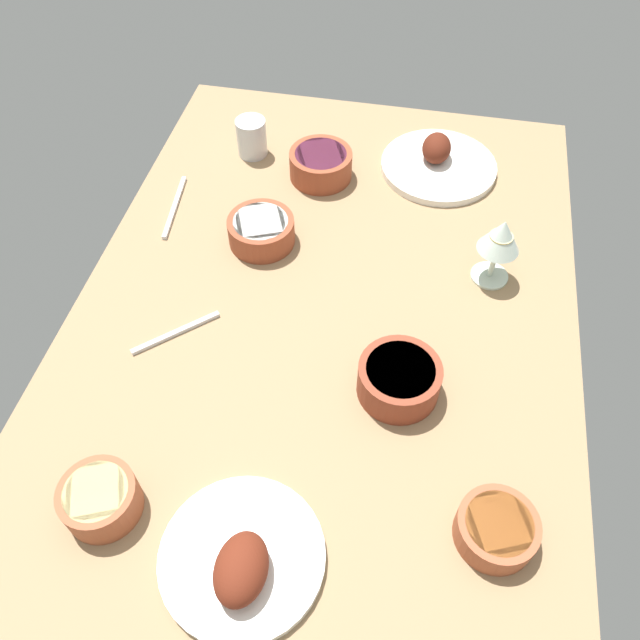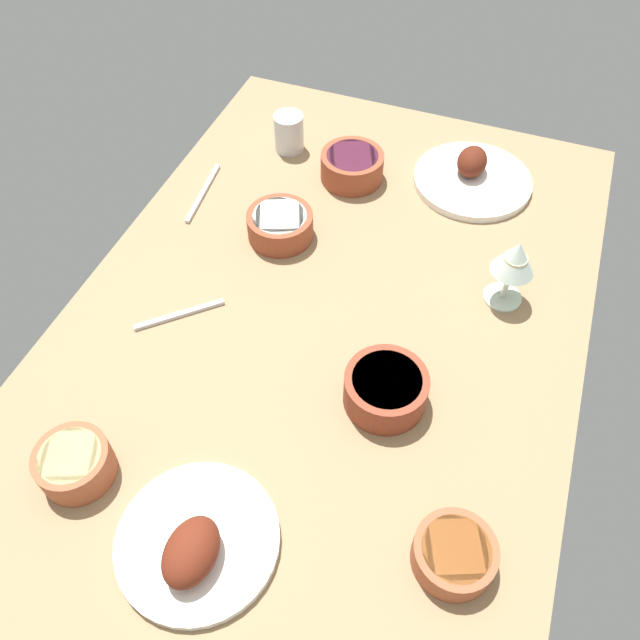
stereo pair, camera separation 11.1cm
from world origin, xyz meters
The scene contains 12 objects.
dining_table centered at (0.00, 0.00, 2.00)cm, with size 140.00×90.00×4.00cm, color #937551.
plate_near_viewer centered at (48.34, -16.70, 5.58)cm, with size 25.07×25.07×7.16cm.
plate_center_main centered at (-42.47, 2.31, 5.95)cm, with size 22.87×22.87×7.24cm.
bowl_onions centered at (40.72, 7.90, 7.26)cm, with size 13.39×13.39×6.02cm.
bowl_cream centered at (18.88, 15.39, 6.96)cm, with size 12.97×12.97×5.43cm.
bowl_sauce centered at (-10.35, -14.97, 7.36)cm, with size 13.41×13.41×6.21cm.
bowl_pasta centered at (-38.42, 24.02, 7.18)cm, with size 11.02×11.02×5.85cm.
bowl_soup centered at (-31.66, -31.05, 6.60)cm, with size 11.35×11.35×4.73cm.
wine_glass centered at (17.99, -28.97, 13.93)cm, with size 7.60×7.60×14.00cm.
water_tumbler centered at (45.65, 24.38, 8.19)cm, with size 6.57×6.57×8.39cm, color silver.
fork_loose centered at (24.68, 35.54, 4.40)cm, with size 18.57×0.90×0.80cm, color silver.
spoon_loose centered at (-6.44, 24.42, 4.40)cm, with size 16.50×0.90×0.80cm, color silver.
Camera 2 is at (-64.42, -24.01, 93.11)cm, focal length 35.73 mm.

